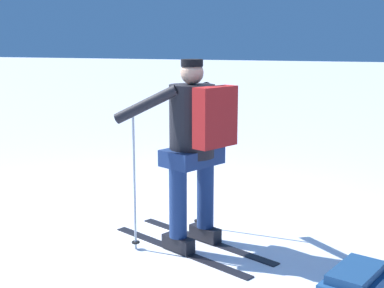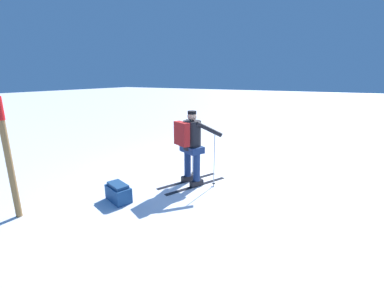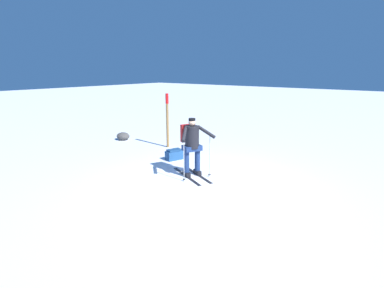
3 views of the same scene
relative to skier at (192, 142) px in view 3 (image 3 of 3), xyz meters
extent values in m
plane|color=white|center=(-0.68, 0.41, -0.95)|extent=(80.00, 80.00, 0.00)
cube|color=black|center=(-0.09, -0.14, -0.94)|extent=(1.46, 0.75, 0.01)
cube|color=black|center=(-0.09, -0.14, -0.88)|extent=(0.32, 0.23, 0.12)
cylinder|color=navy|center=(-0.09, -0.14, -0.48)|extent=(0.15, 0.15, 0.67)
cube|color=black|center=(0.05, 0.16, -0.94)|extent=(1.46, 0.75, 0.01)
cube|color=black|center=(0.05, 0.16, -0.88)|extent=(0.32, 0.23, 0.12)
cylinder|color=navy|center=(0.05, 0.16, -0.48)|extent=(0.15, 0.15, 0.67)
cube|color=navy|center=(-0.02, 0.01, -0.15)|extent=(0.50, 0.58, 0.14)
cylinder|color=black|center=(-0.02, 0.01, 0.16)|extent=(0.38, 0.38, 0.61)
sphere|color=tan|center=(-0.02, 0.01, 0.56)|extent=(0.19, 0.19, 0.19)
cylinder|color=black|center=(-0.02, 0.01, 0.64)|extent=(0.18, 0.18, 0.06)
cube|color=maroon|center=(0.21, -0.10, 0.22)|extent=(0.29, 0.42, 0.49)
cylinder|color=#B2B7BC|center=(-0.46, -0.21, -0.35)|extent=(0.02, 0.02, 1.20)
cylinder|color=black|center=(-0.46, -0.21, -0.89)|extent=(0.07, 0.07, 0.01)
cylinder|color=black|center=(-0.35, -0.20, 0.31)|extent=(0.55, 0.18, 0.33)
cylinder|color=#B2B7BC|center=(-0.13, 0.49, -0.35)|extent=(0.02, 0.02, 1.20)
cylinder|color=black|center=(-0.13, 0.49, -0.89)|extent=(0.07, 0.07, 0.01)
cylinder|color=black|center=(-0.07, 0.39, 0.31)|extent=(0.35, 0.52, 0.33)
cube|color=navy|center=(1.37, -0.82, -0.80)|extent=(0.46, 0.60, 0.29)
cube|color=navy|center=(1.37, -0.82, -0.63)|extent=(0.37, 0.50, 0.06)
cylinder|color=olive|center=(2.62, -1.90, 0.06)|extent=(0.10, 0.10, 2.02)
cylinder|color=red|center=(2.62, -1.90, 0.89)|extent=(0.11, 0.11, 0.36)
ellipsoid|color=#474442|center=(4.90, -1.62, -0.79)|extent=(0.57, 0.49, 0.32)
camera|label=1|loc=(1.41, -4.17, 0.83)|focal=50.00mm
camera|label=2|loc=(4.62, 2.58, 1.36)|focal=24.00mm
camera|label=3|loc=(-4.87, 6.25, 1.97)|focal=28.00mm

